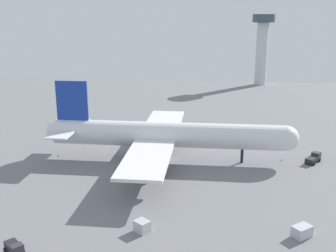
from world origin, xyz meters
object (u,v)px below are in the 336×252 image
(baggage_tug, at_px, (14,248))
(safety_cone_tail, at_px, (59,155))
(safety_cone_nose, at_px, (282,160))
(control_tower, at_px, (262,43))
(cargo_airplane, at_px, (167,135))
(catering_truck, at_px, (314,158))
(cargo_loader, at_px, (151,127))
(cargo_container_fore, at_px, (302,231))
(cargo_container_aft, at_px, (142,226))

(baggage_tug, distance_m, safety_cone_tail, 44.55)
(safety_cone_nose, bearing_deg, safety_cone_tail, -177.06)
(baggage_tug, bearing_deg, control_tower, 71.58)
(cargo_airplane, height_order, baggage_tug, cargo_airplane)
(catering_truck, relative_size, safety_cone_nose, 9.85)
(baggage_tug, height_order, catering_truck, baggage_tug)
(baggage_tug, xyz_separation_m, control_tower, (53.78, 161.50, 20.08))
(cargo_loader, bearing_deg, safety_cone_tail, -127.54)
(cargo_airplane, height_order, catering_truck, cargo_airplane)
(cargo_loader, relative_size, baggage_tug, 1.18)
(cargo_loader, height_order, control_tower, control_tower)
(cargo_airplane, xyz_separation_m, safety_cone_tail, (-28.05, -0.69, -6.16))
(control_tower, bearing_deg, cargo_container_fore, -93.52)
(baggage_tug, bearing_deg, cargo_loader, 81.48)
(control_tower, bearing_deg, safety_cone_nose, -93.41)
(control_tower, bearing_deg, safety_cone_tail, -118.28)
(cargo_container_fore, bearing_deg, catering_truck, 74.38)
(baggage_tug, height_order, control_tower, control_tower)
(catering_truck, height_order, safety_cone_nose, catering_truck)
(cargo_airplane, distance_m, cargo_container_fore, 43.21)
(cargo_container_fore, bearing_deg, control_tower, 86.48)
(safety_cone_nose, bearing_deg, cargo_loader, 147.41)
(catering_truck, distance_m, control_tower, 116.99)
(catering_truck, distance_m, safety_cone_nose, 7.70)
(baggage_tug, bearing_deg, catering_truck, 40.30)
(safety_cone_nose, relative_size, safety_cone_tail, 0.83)
(cargo_loader, xyz_separation_m, control_tower, (43.34, 91.80, 20.10))
(cargo_container_fore, distance_m, cargo_container_aft, 26.42)
(baggage_tug, xyz_separation_m, cargo_container_aft, (18.09, 8.92, -0.17))
(cargo_container_aft, bearing_deg, cargo_loader, 97.18)
(catering_truck, relative_size, safety_cone_tail, 8.20)
(baggage_tug, relative_size, cargo_container_aft, 1.29)
(cargo_loader, relative_size, cargo_container_aft, 1.52)
(baggage_tug, height_order, cargo_container_aft, baggage_tug)
(catering_truck, height_order, cargo_container_fore, catering_truck)
(catering_truck, bearing_deg, cargo_loader, 152.03)
(cargo_airplane, relative_size, safety_cone_tail, 93.55)
(cargo_loader, relative_size, safety_cone_nose, 8.53)
(catering_truck, xyz_separation_m, cargo_container_aft, (-36.47, -37.35, -0.07))
(catering_truck, relative_size, control_tower, 0.16)
(cargo_container_aft, bearing_deg, safety_cone_tail, 128.84)
(catering_truck, relative_size, cargo_container_fore, 1.46)
(safety_cone_nose, bearing_deg, cargo_container_aft, -127.57)
(baggage_tug, distance_m, catering_truck, 71.54)
(cargo_airplane, xyz_separation_m, cargo_container_aft, (-0.23, -35.24, -5.49))
(cargo_container_aft, distance_m, control_tower, 158.00)
(baggage_tug, height_order, cargo_container_fore, baggage_tug)
(control_tower, bearing_deg, catering_truck, -89.61)
(cargo_airplane, relative_size, control_tower, 1.78)
(safety_cone_tail, bearing_deg, baggage_tug, -77.39)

